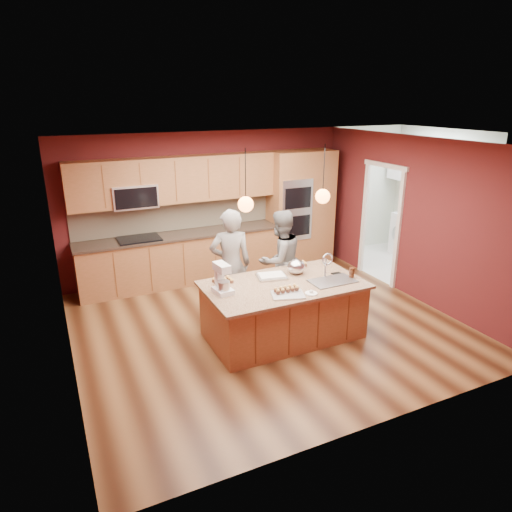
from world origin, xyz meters
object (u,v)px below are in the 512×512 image
person_left (231,265)px  stand_mixer (222,280)px  island (284,309)px  mixing_bowl (296,267)px  person_right (280,260)px

person_left → stand_mixer: person_left is taller
island → stand_mixer: size_ratio=5.43×
person_left → stand_mixer: bearing=74.1°
stand_mixer → person_left: bearing=54.6°
person_left → stand_mixer: 0.92m
stand_mixer → mixing_bowl: stand_mixer is taller
person_left → stand_mixer: size_ratio=4.26×
island → mixing_bowl: island is taller
island → mixing_bowl: 0.66m
island → person_right: size_ratio=1.36×
person_left → person_right: 0.85m
island → stand_mixer: stand_mixer is taller
person_right → mixing_bowl: size_ratio=6.15×
person_left → stand_mixer: (-0.44, -0.80, 0.12)m
person_right → mixing_bowl: bearing=72.6°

